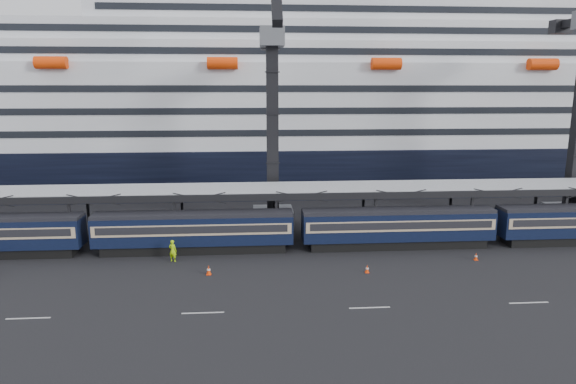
% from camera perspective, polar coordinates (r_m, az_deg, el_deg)
% --- Properties ---
extents(ground, '(260.00, 260.00, 0.00)m').
position_cam_1_polar(ground, '(47.02, 24.96, -9.06)').
color(ground, black).
rests_on(ground, ground).
extents(train, '(133.05, 3.00, 4.05)m').
position_cam_1_polar(train, '(53.14, 15.57, -3.57)').
color(train, black).
rests_on(train, ground).
extents(canopy, '(130.00, 6.25, 5.53)m').
position_cam_1_polar(canopy, '(57.79, 18.75, 0.54)').
color(canopy, '#96999E').
rests_on(canopy, ground).
extents(cruise_ship, '(214.09, 28.84, 34.00)m').
position_cam_1_polar(cruise_ship, '(86.94, 10.18, 9.18)').
color(cruise_ship, black).
rests_on(cruise_ship, ground).
extents(crane_dark_near, '(4.50, 17.75, 35.08)m').
position_cam_1_polar(crane_dark_near, '(56.99, -1.73, 7.78)').
color(crane_dark_near, '#4E5156').
rests_on(crane_dark_near, ground).
extents(worker, '(0.87, 0.72, 2.04)m').
position_cam_1_polar(worker, '(48.37, -12.69, -6.38)').
color(worker, '#AEEB0C').
rests_on(worker, ground).
extents(traffic_cone_b, '(0.42, 0.42, 0.84)m').
position_cam_1_polar(traffic_cone_b, '(44.72, -8.81, -8.55)').
color(traffic_cone_b, '#FF3D08').
rests_on(traffic_cone_b, ground).
extents(traffic_cone_c, '(0.36, 0.36, 0.71)m').
position_cam_1_polar(traffic_cone_c, '(45.19, 8.79, -8.42)').
color(traffic_cone_c, '#FF3D08').
rests_on(traffic_cone_c, ground).
extents(traffic_cone_d, '(0.35, 0.35, 0.70)m').
position_cam_1_polar(traffic_cone_d, '(50.85, 20.16, -6.74)').
color(traffic_cone_d, '#FF3D08').
rests_on(traffic_cone_d, ground).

